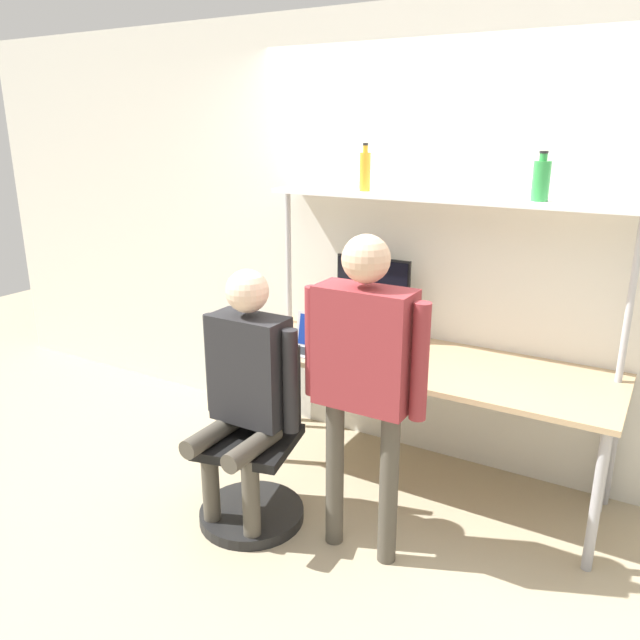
{
  "coord_description": "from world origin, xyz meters",
  "views": [
    {
      "loc": [
        1.18,
        -2.72,
        2.04
      ],
      "look_at": [
        -0.29,
        -0.21,
        1.12
      ],
      "focal_mm": 35.0,
      "sensor_mm": 36.0,
      "label": 1
    }
  ],
  "objects_px": {
    "person_standing": "(364,360)",
    "person_seated": "(246,380)",
    "cell_phone": "(356,360)",
    "office_chair": "(253,467)",
    "bottle_amber": "(365,171)",
    "laptop": "(317,342)",
    "monitor": "(372,293)",
    "bottle_green": "(541,180)"
  },
  "relations": [
    {
      "from": "monitor",
      "to": "cell_phone",
      "type": "distance_m",
      "value": 0.52
    },
    {
      "from": "cell_phone",
      "to": "office_chair",
      "type": "distance_m",
      "value": 0.81
    },
    {
      "from": "laptop",
      "to": "person_standing",
      "type": "distance_m",
      "value": 0.83
    },
    {
      "from": "office_chair",
      "to": "bottle_green",
      "type": "distance_m",
      "value": 2.11
    },
    {
      "from": "person_standing",
      "to": "laptop",
      "type": "bearing_deg",
      "value": 136.06
    },
    {
      "from": "office_chair",
      "to": "bottle_green",
      "type": "height_order",
      "value": "bottle_green"
    },
    {
      "from": "person_standing",
      "to": "bottle_amber",
      "type": "xyz_separation_m",
      "value": [
        -0.49,
        0.96,
        0.76
      ]
    },
    {
      "from": "person_seated",
      "to": "bottle_green",
      "type": "xyz_separation_m",
      "value": [
        1.12,
        1.03,
        0.96
      ]
    },
    {
      "from": "cell_phone",
      "to": "person_seated",
      "type": "xyz_separation_m",
      "value": [
        -0.31,
        -0.61,
        0.04
      ]
    },
    {
      "from": "laptop",
      "to": "cell_phone",
      "type": "xyz_separation_m",
      "value": [
        0.27,
        -0.02,
        -0.05
      ]
    },
    {
      "from": "office_chair",
      "to": "bottle_amber",
      "type": "distance_m",
      "value": 1.79
    },
    {
      "from": "office_chair",
      "to": "person_seated",
      "type": "distance_m",
      "value": 0.52
    },
    {
      "from": "office_chair",
      "to": "bottle_green",
      "type": "relative_size",
      "value": 3.78
    },
    {
      "from": "person_standing",
      "to": "bottle_green",
      "type": "height_order",
      "value": "bottle_green"
    },
    {
      "from": "cell_phone",
      "to": "bottle_amber",
      "type": "relative_size",
      "value": 0.55
    },
    {
      "from": "person_standing",
      "to": "bottle_amber",
      "type": "distance_m",
      "value": 1.32
    },
    {
      "from": "cell_phone",
      "to": "person_standing",
      "type": "xyz_separation_m",
      "value": [
        0.31,
        -0.54,
        0.24
      ]
    },
    {
      "from": "person_seated",
      "to": "person_standing",
      "type": "xyz_separation_m",
      "value": [
        0.62,
        0.07,
        0.2
      ]
    },
    {
      "from": "laptop",
      "to": "bottle_amber",
      "type": "bearing_deg",
      "value": 77.12
    },
    {
      "from": "cell_phone",
      "to": "person_standing",
      "type": "relative_size",
      "value": 0.09
    },
    {
      "from": "person_seated",
      "to": "office_chair",
      "type": "bearing_deg",
      "value": 100.97
    },
    {
      "from": "office_chair",
      "to": "bottle_green",
      "type": "xyz_separation_m",
      "value": [
        1.13,
        0.98,
        1.48
      ]
    },
    {
      "from": "laptop",
      "to": "person_standing",
      "type": "height_order",
      "value": "person_standing"
    },
    {
      "from": "cell_phone",
      "to": "bottle_green",
      "type": "xyz_separation_m",
      "value": [
        0.81,
        0.42,
        0.99
      ]
    },
    {
      "from": "bottle_green",
      "to": "bottle_amber",
      "type": "distance_m",
      "value": 0.99
    },
    {
      "from": "cell_phone",
      "to": "person_seated",
      "type": "height_order",
      "value": "person_seated"
    },
    {
      "from": "person_standing",
      "to": "bottle_amber",
      "type": "height_order",
      "value": "bottle_amber"
    },
    {
      "from": "person_seated",
      "to": "bottle_amber",
      "type": "distance_m",
      "value": 1.42
    },
    {
      "from": "monitor",
      "to": "bottle_amber",
      "type": "distance_m",
      "value": 0.73
    },
    {
      "from": "cell_phone",
      "to": "laptop",
      "type": "bearing_deg",
      "value": 176.01
    },
    {
      "from": "person_seated",
      "to": "bottle_amber",
      "type": "relative_size",
      "value": 5.03
    },
    {
      "from": "laptop",
      "to": "office_chair",
      "type": "height_order",
      "value": "laptop"
    },
    {
      "from": "laptop",
      "to": "person_seated",
      "type": "xyz_separation_m",
      "value": [
        -0.04,
        -0.63,
        -0.02
      ]
    },
    {
      "from": "cell_phone",
      "to": "office_chair",
      "type": "relative_size",
      "value": 0.16
    },
    {
      "from": "monitor",
      "to": "person_seated",
      "type": "bearing_deg",
      "value": -100.76
    },
    {
      "from": "monitor",
      "to": "bottle_green",
      "type": "height_order",
      "value": "bottle_green"
    },
    {
      "from": "monitor",
      "to": "office_chair",
      "type": "bearing_deg",
      "value": -101.78
    },
    {
      "from": "person_seated",
      "to": "bottle_green",
      "type": "height_order",
      "value": "bottle_green"
    },
    {
      "from": "monitor",
      "to": "person_seated",
      "type": "height_order",
      "value": "person_seated"
    },
    {
      "from": "person_standing",
      "to": "person_seated",
      "type": "bearing_deg",
      "value": -173.37
    },
    {
      "from": "person_seated",
      "to": "monitor",
      "type": "bearing_deg",
      "value": 79.24
    },
    {
      "from": "monitor",
      "to": "laptop",
      "type": "relative_size",
      "value": 1.56
    }
  ]
}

